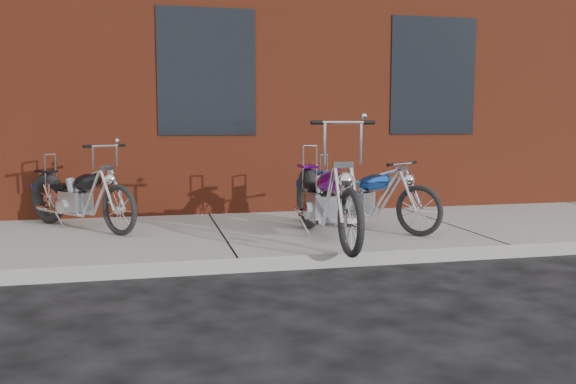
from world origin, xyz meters
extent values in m
plane|color=black|center=(0.00, 0.00, 0.00)|extent=(120.00, 120.00, 0.00)
cube|color=#9D9B98|center=(0.00, 1.50, 0.07)|extent=(22.00, 3.00, 0.15)
cube|color=maroon|center=(0.00, 8.00, 4.00)|extent=(22.00, 10.00, 8.00)
torus|color=black|center=(1.10, 1.32, 0.53)|extent=(0.15, 0.77, 0.77)
torus|color=black|center=(1.10, -0.35, 0.50)|extent=(0.08, 0.69, 0.69)
cube|color=#9DA4AF|center=(1.10, 0.64, 0.52)|extent=(0.30, 0.43, 0.32)
ellipsoid|color=#6A098A|center=(1.10, 0.34, 0.83)|extent=(0.28, 0.59, 0.33)
cube|color=black|center=(1.10, 0.92, 0.74)|extent=(0.26, 0.30, 0.06)
cylinder|color=silver|center=(1.10, -0.22, 0.78)|extent=(0.04, 0.31, 0.58)
cylinder|color=silver|center=(1.10, -0.09, 1.49)|extent=(0.59, 0.03, 0.03)
cylinder|color=silver|center=(1.10, 1.24, 0.94)|extent=(0.02, 0.02, 0.51)
cylinder|color=silver|center=(1.23, 0.87, 0.39)|extent=(0.05, 0.96, 0.05)
torus|color=black|center=(1.44, 1.75, 0.49)|extent=(0.51, 0.61, 0.67)
torus|color=black|center=(2.33, 0.59, 0.45)|extent=(0.42, 0.52, 0.61)
cube|color=#9DA4AF|center=(1.80, 1.28, 0.48)|extent=(0.44, 0.46, 0.28)
ellipsoid|color=blue|center=(1.96, 1.07, 0.75)|extent=(0.51, 0.56, 0.29)
cube|color=#B8B586|center=(1.65, 1.47, 0.66)|extent=(0.34, 0.34, 0.06)
cylinder|color=silver|center=(2.26, 0.68, 0.70)|extent=(0.19, 0.24, 0.50)
cylinder|color=silver|center=(2.18, 0.77, 1.00)|extent=(0.43, 0.33, 0.03)
cylinder|color=silver|center=(1.48, 1.69, 0.84)|extent=(0.03, 0.03, 0.45)
cylinder|color=silver|center=(1.76, 1.51, 0.36)|extent=(0.55, 0.70, 0.04)
torus|color=black|center=(-2.06, 2.54, 0.49)|extent=(0.54, 0.60, 0.68)
torus|color=black|center=(-1.10, 1.42, 0.46)|extent=(0.45, 0.51, 0.61)
cube|color=#9DA4AF|center=(-1.67, 2.09, 0.48)|extent=(0.44, 0.46, 0.28)
ellipsoid|color=black|center=(-1.50, 1.89, 0.75)|extent=(0.52, 0.55, 0.29)
cube|color=black|center=(-1.83, 2.27, 0.67)|extent=(0.34, 0.35, 0.06)
cylinder|color=silver|center=(-1.18, 1.51, 0.70)|extent=(0.21, 0.23, 0.51)
cylinder|color=silver|center=(-1.25, 1.60, 1.21)|extent=(0.41, 0.36, 0.03)
cylinder|color=silver|center=(-2.01, 2.49, 0.84)|extent=(0.03, 0.03, 0.45)
cylinder|color=silver|center=(-1.72, 2.32, 0.36)|extent=(0.58, 0.67, 0.05)
camera|label=1|loc=(-0.82, -5.85, 1.48)|focal=38.00mm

